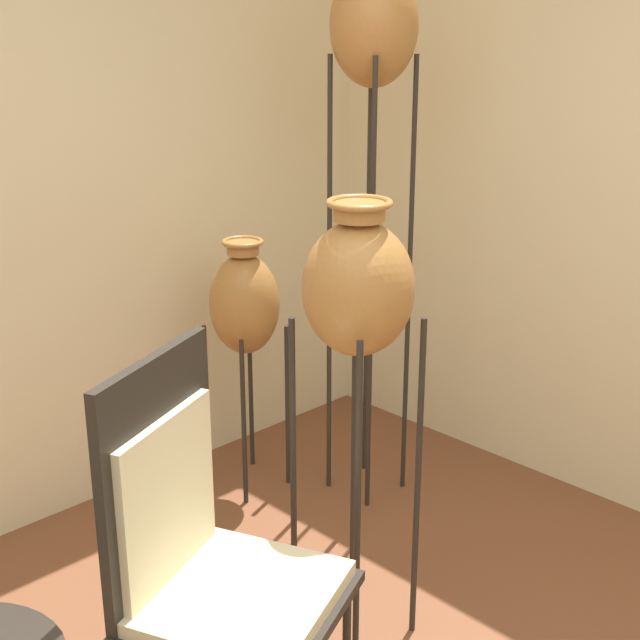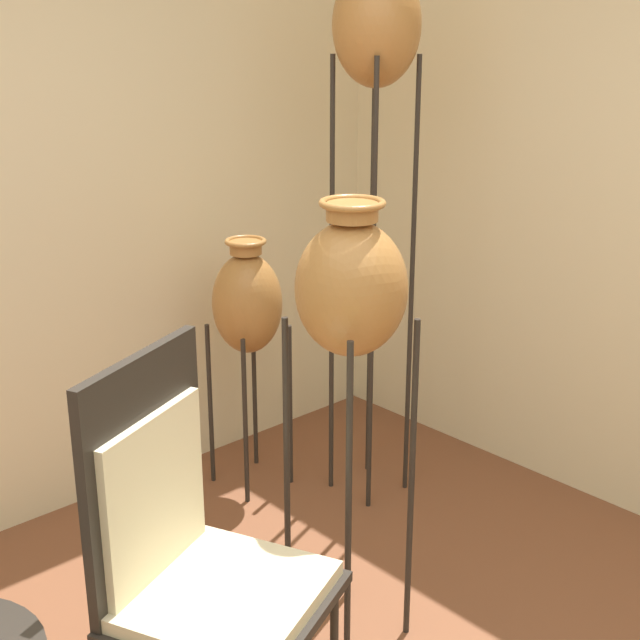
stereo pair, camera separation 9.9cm
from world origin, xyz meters
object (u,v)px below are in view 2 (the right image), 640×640
at_px(chair, 192,550).
at_px(vase_stand_short, 247,305).
at_px(vase_stand_tall, 376,37).
at_px(vase_stand_medium, 351,294).

bearing_deg(chair, vase_stand_short, 23.40).
xyz_separation_m(vase_stand_tall, chair, (-1.41, -0.73, -1.23)).
bearing_deg(chair, vase_stand_tall, 4.55).
bearing_deg(vase_stand_short, vase_stand_medium, -111.51).
distance_m(vase_stand_medium, vase_stand_short, 1.15).
distance_m(vase_stand_tall, vase_stand_short, 1.18).
height_order(vase_stand_short, chair, chair).
bearing_deg(chair, vase_stand_medium, -14.35).
relative_size(vase_stand_medium, vase_stand_short, 1.33).
bearing_deg(vase_stand_medium, vase_stand_tall, 40.34).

